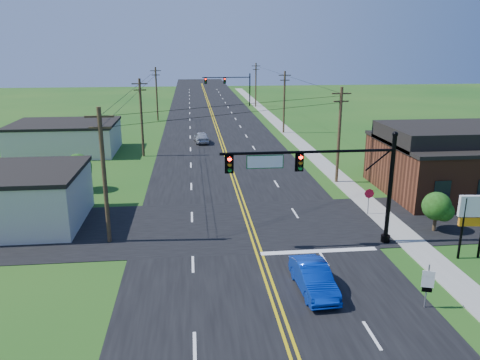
{
  "coord_description": "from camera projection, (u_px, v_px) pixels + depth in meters",
  "views": [
    {
      "loc": [
        -3.89,
        -19.6,
        12.71
      ],
      "look_at": [
        -0.74,
        10.0,
        4.04
      ],
      "focal_mm": 35.0,
      "sensor_mm": 36.0,
      "label": 1
    }
  ],
  "objects": [
    {
      "name": "signal_mast_main",
      "position": [
        323.0,
        176.0,
        29.41
      ],
      "size": [
        11.3,
        0.6,
        7.48
      ],
      "color": "black",
      "rests_on": "ground"
    },
    {
      "name": "utility_pole_right_b",
      "position": [
        284.0,
        101.0,
        68.16
      ],
      "size": [
        1.8,
        0.28,
        9.0
      ],
      "color": "#382519",
      "rests_on": "ground"
    },
    {
      "name": "road_cross",
      "position": [
        247.0,
        225.0,
        34.12
      ],
      "size": [
        70.0,
        10.0,
        0.04
      ],
      "primitive_type": "cube",
      "color": "black",
      "rests_on": "ground"
    },
    {
      "name": "stop_sign",
      "position": [
        369.0,
        196.0,
        35.77
      ],
      "size": [
        0.75,
        0.12,
        2.1
      ],
      "rotation": [
        0.0,
        0.0,
        -0.11
      ],
      "color": "slate",
      "rests_on": "ground"
    },
    {
      "name": "signal_mast_far",
      "position": [
        229.0,
        84.0,
        98.22
      ],
      "size": [
        10.98,
        0.6,
        7.48
      ],
      "color": "black",
      "rests_on": "ground"
    },
    {
      "name": "brick_building",
      "position": [
        464.0,
        166.0,
        41.22
      ],
      "size": [
        14.2,
        11.2,
        4.7
      ],
      "color": "#5B2B1A",
      "rests_on": "ground"
    },
    {
      "name": "utility_pole_right_a",
      "position": [
        339.0,
        134.0,
        43.34
      ],
      "size": [
        1.8,
        0.28,
        9.0
      ],
      "color": "#382519",
      "rests_on": "ground"
    },
    {
      "name": "utility_pole_left_a",
      "position": [
        104.0,
        174.0,
        29.93
      ],
      "size": [
        1.8,
        0.28,
        9.0
      ],
      "color": "#382519",
      "rests_on": "ground"
    },
    {
      "name": "utility_pole_right_c",
      "position": [
        256.0,
        84.0,
        96.8
      ],
      "size": [
        1.8,
        0.28,
        9.0
      ],
      "color": "#382519",
      "rests_on": "ground"
    },
    {
      "name": "route_sign",
      "position": [
        428.0,
        283.0,
        23.02
      ],
      "size": [
        0.57,
        0.23,
        2.38
      ],
      "rotation": [
        0.0,
        0.0,
        -0.34
      ],
      "color": "slate",
      "rests_on": "ground"
    },
    {
      "name": "utility_pole_left_b",
      "position": [
        141.0,
        116.0,
        53.79
      ],
      "size": [
        1.8,
        0.28,
        9.0
      ],
      "color": "#382519",
      "rests_on": "ground"
    },
    {
      "name": "cream_bldg_far",
      "position": [
        66.0,
        137.0,
        56.49
      ],
      "size": [
        12.2,
        9.2,
        3.7
      ],
      "color": "#B9B09E",
      "rests_on": "ground"
    },
    {
      "name": "shrub_corner",
      "position": [
        437.0,
        206.0,
        32.54
      ],
      "size": [
        2.0,
        2.0,
        2.86
      ],
      "color": "#382519",
      "rests_on": "ground"
    },
    {
      "name": "pylon_sign",
      "position": [
        474.0,
        213.0,
        28.08
      ],
      "size": [
        1.99,
        0.48,
        4.04
      ],
      "rotation": [
        0.0,
        0.0,
        -0.11
      ],
      "color": "black",
      "rests_on": "ground"
    },
    {
      "name": "tree_right_back",
      "position": [
        384.0,
        146.0,
        48.39
      ],
      "size": [
        3.0,
        3.0,
        4.1
      ],
      "color": "#382519",
      "rests_on": "ground"
    },
    {
      "name": "sidewalk",
      "position": [
        300.0,
        144.0,
        61.91
      ],
      "size": [
        2.0,
        160.0,
        0.08
      ],
      "primitive_type": "cube",
      "color": "gray",
      "rests_on": "ground"
    },
    {
      "name": "ground",
      "position": [
        277.0,
        317.0,
        22.66
      ],
      "size": [
        260.0,
        260.0,
        0.0
      ],
      "primitive_type": "plane",
      "color": "#164814",
      "rests_on": "ground"
    },
    {
      "name": "road_main",
      "position": [
        217.0,
        132.0,
        70.39
      ],
      "size": [
        16.0,
        220.0,
        0.04
      ],
      "primitive_type": "cube",
      "color": "black",
      "rests_on": "ground"
    },
    {
      "name": "distant_car",
      "position": [
        201.0,
        137.0,
        62.29
      ],
      "size": [
        2.12,
        4.48,
        1.48
      ],
      "primitive_type": "imported",
      "rotation": [
        0.0,
        0.0,
        3.23
      ],
      "color": "#B4B5BA",
      "rests_on": "ground"
    },
    {
      "name": "tree_left",
      "position": [
        78.0,
        167.0,
        41.64
      ],
      "size": [
        2.4,
        2.4,
        3.37
      ],
      "color": "#382519",
      "rests_on": "ground"
    },
    {
      "name": "blue_car",
      "position": [
        314.0,
        279.0,
        24.77
      ],
      "size": [
        1.82,
        4.63,
        1.5
      ],
      "primitive_type": "imported",
      "rotation": [
        0.0,
        0.0,
        0.05
      ],
      "color": "#072EA8",
      "rests_on": "ground"
    },
    {
      "name": "cream_bldg_near",
      "position": [
        10.0,
        198.0,
        33.73
      ],
      "size": [
        10.2,
        8.2,
        4.1
      ],
      "color": "#B9B09E",
      "rests_on": "ground"
    },
    {
      "name": "utility_pole_left_c",
      "position": [
        157.0,
        93.0,
        79.57
      ],
      "size": [
        1.8,
        0.28,
        9.0
      ],
      "color": "#382519",
      "rests_on": "ground"
    }
  ]
}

